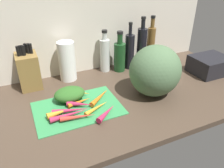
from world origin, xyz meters
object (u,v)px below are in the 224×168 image
object	(u,v)px
carrot_2	(97,108)
bottle_2	(130,51)
dish_rack	(210,65)
carrot_7	(100,97)
carrot_5	(80,104)
bottle_0	(105,54)
bottle_1	(120,56)
knife_block	(29,70)
carrot_4	(71,110)
winter_squash	(155,71)
bottle_4	(151,44)
carrot_8	(80,93)
bottle_3	(142,47)
carrot_6	(69,115)
carrot_9	(79,102)
carrot_1	(59,112)
cutting_board	(78,108)
carrot_3	(107,113)
paper_towel_roll	(67,61)
carrot_0	(78,117)

from	to	relation	value
carrot_2	bottle_2	bearing A→B (deg)	44.71
dish_rack	carrot_7	bearing A→B (deg)	-179.01
carrot_5	bottle_0	world-z (taller)	bottle_0
bottle_1	knife_block	bearing A→B (deg)	178.41
bottle_2	carrot_2	bearing A→B (deg)	-135.29
carrot_4	winter_squash	distance (cm)	48.44
winter_squash	bottle_4	bearing A→B (deg)	59.82
carrot_8	bottle_4	bearing A→B (deg)	21.63
knife_block	bottle_3	size ratio (longest dim) A/B	0.75
carrot_4	carrot_5	size ratio (longest dim) A/B	1.38
carrot_6	carrot_9	world-z (taller)	carrot_6
carrot_6	bottle_3	xyz separation A→B (cm)	(60.79, 36.69, 12.06)
bottle_2	dish_rack	world-z (taller)	bottle_2
carrot_7	carrot_9	xyz separation A→B (cm)	(-11.27, 0.20, -0.17)
carrot_1	carrot_5	xyz separation A→B (cm)	(10.91, 2.74, -0.08)
carrot_1	dish_rack	size ratio (longest dim) A/B	0.50
carrot_9	carrot_4	bearing A→B (deg)	-137.97
bottle_2	dish_rack	distance (cm)	53.24
cutting_board	winter_squash	distance (cm)	44.90
carrot_2	bottle_0	distance (cm)	47.18
cutting_board	carrot_8	xyz separation A→B (cm)	(4.69, 10.64, 1.68)
winter_squash	bottle_3	size ratio (longest dim) A/B	0.82
carrot_9	bottle_3	world-z (taller)	bottle_3
cutting_board	bottle_0	size ratio (longest dim) A/B	1.55
carrot_8	dish_rack	distance (cm)	86.58
winter_squash	bottle_1	world-z (taller)	winter_squash
carrot_5	carrot_3	bearing A→B (deg)	-51.66
bottle_1	bottle_4	world-z (taller)	bottle_4
knife_block	paper_towel_roll	world-z (taller)	knife_block
carrot_5	dish_rack	size ratio (longest dim) A/B	0.54
carrot_1	carrot_7	world-z (taller)	carrot_1
carrot_8	winter_squash	size ratio (longest dim) A/B	0.37
carrot_1	bottle_2	size ratio (longest dim) A/B	0.38
cutting_board	bottle_0	world-z (taller)	bottle_0
carrot_4	paper_towel_roll	distance (cm)	38.22
knife_block	bottle_4	world-z (taller)	bottle_4
bottle_2	bottle_4	distance (cm)	18.25
bottle_3	winter_squash	bearing A→B (deg)	-109.60
carrot_4	bottle_4	world-z (taller)	bottle_4
bottle_0	bottle_1	distance (cm)	9.77
carrot_2	paper_towel_roll	bearing A→B (deg)	95.86
carrot_7	dish_rack	distance (cm)	78.05
carrot_5	bottle_2	bearing A→B (deg)	35.31
winter_squash	carrot_6	bearing A→B (deg)	-176.62
carrot_9	bottle_1	distance (cm)	47.63
carrot_3	bottle_4	xyz separation A→B (cm)	(53.82, 46.37, 11.66)
carrot_2	bottle_2	world-z (taller)	bottle_2
paper_towel_roll	bottle_3	size ratio (longest dim) A/B	0.70
carrot_0	carrot_3	xyz separation A→B (cm)	(13.15, -2.79, 0.23)
carrot_4	carrot_9	bearing A→B (deg)	42.03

